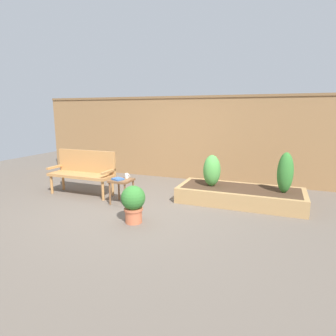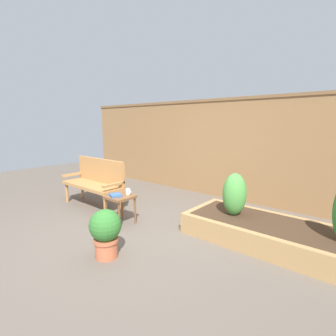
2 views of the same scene
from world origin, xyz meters
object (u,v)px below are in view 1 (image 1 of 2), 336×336
Objects in this scene: shrub_near_bench at (212,171)px; shrub_far_corner at (285,173)px; potted_boxwood at (133,202)px; side_table at (121,184)px; book_on_table at (118,179)px; garden_bench at (84,169)px; cup_on_table at (127,176)px.

shrub_near_bench is 1.36m from shrub_far_corner.
shrub_far_corner reaches higher than potted_boxwood.
side_table is at bearing -163.99° from shrub_far_corner.
potted_boxwood reaches higher than book_on_table.
shrub_near_bench is (1.58, 0.84, 0.22)m from side_table.
garden_bench is at bearing -177.38° from book_on_table.
garden_bench is 7.35× the size of book_on_table.
side_table is 0.77× the size of shrub_near_bench.
shrub_near_bench is at bearing 180.00° from shrub_far_corner.
shrub_near_bench is at bearing 28.05° from side_table.
book_on_table is 1.04m from potted_boxwood.
book_on_table is 1.86m from shrub_near_bench.
side_table is 1.04m from potted_boxwood.
book_on_table is at bearing -150.94° from shrub_near_bench.
cup_on_table reaches higher than book_on_table.
side_table is at bearing -151.95° from shrub_near_bench.
side_table is 4.19× the size of cup_on_table.
cup_on_table is at bearing 124.58° from potted_boxwood.
potted_boxwood is at bearing -24.03° from book_on_table.
shrub_near_bench is (2.70, 0.54, 0.07)m from garden_bench.
garden_bench reaches higher than cup_on_table.
shrub_far_corner is at bearing 38.11° from book_on_table.
book_on_table is (-0.04, -0.06, 0.10)m from side_table.
book_on_table is 0.31× the size of shrub_near_bench.
potted_boxwood is at bearing -55.42° from cup_on_table.
book_on_table is at bearing -124.93° from side_table.
cup_on_table is (1.16, -0.17, -0.02)m from garden_bench.
potted_boxwood is at bearing -118.87° from shrub_near_bench.
garden_bench is at bearing -172.42° from shrub_far_corner.
side_table is at bearing -109.15° from cup_on_table.
side_table is 0.78× the size of potted_boxwood.
shrub_far_corner is (2.98, 0.90, 0.18)m from book_on_table.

